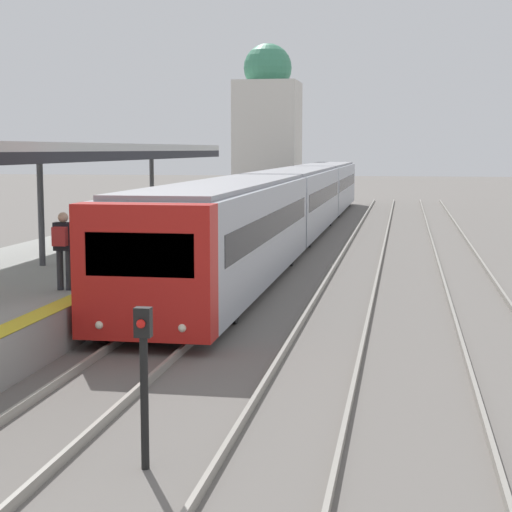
# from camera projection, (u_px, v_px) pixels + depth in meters

# --- Properties ---
(platform_canopy) EXTENTS (4.00, 24.58, 3.14)m
(platform_canopy) POSITION_uv_depth(u_px,v_px,m) (41.00, 148.00, 21.71)
(platform_canopy) COLOR beige
(platform_canopy) RESTS_ON station_platform
(person_on_platform) EXTENTS (0.40, 0.40, 1.66)m
(person_on_platform) POSITION_uv_depth(u_px,v_px,m) (63.00, 244.00, 18.10)
(person_on_platform) COLOR #2D2D33
(person_on_platform) RESTS_ON station_platform
(train_near) EXTENTS (2.71, 45.76, 2.97)m
(train_near) POSITION_uv_depth(u_px,v_px,m) (295.00, 199.00, 38.22)
(train_near) COLOR red
(train_near) RESTS_ON ground_plane
(signal_post_near) EXTENTS (0.20, 0.21, 1.99)m
(signal_post_near) POSITION_uv_depth(u_px,v_px,m) (144.00, 370.00, 10.24)
(signal_post_near) COLOR black
(signal_post_near) RESTS_ON ground_plane
(distant_domed_building) EXTENTS (4.65, 4.65, 11.62)m
(distant_domed_building) POSITION_uv_depth(u_px,v_px,m) (268.00, 127.00, 63.83)
(distant_domed_building) COLOR silver
(distant_domed_building) RESTS_ON ground_plane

